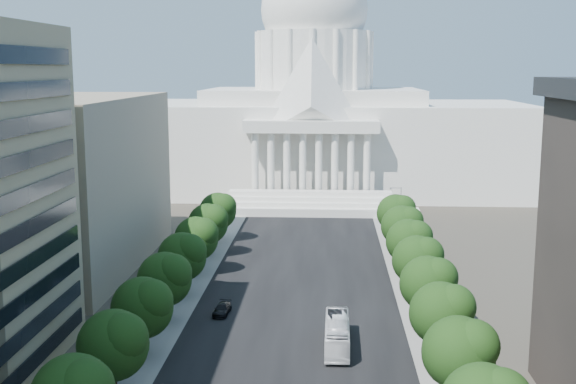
# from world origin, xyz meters

# --- Properties ---
(road_asphalt) EXTENTS (30.00, 260.00, 0.01)m
(road_asphalt) POSITION_xyz_m (0.00, 90.00, 0.00)
(road_asphalt) COLOR black
(road_asphalt) RESTS_ON ground
(sidewalk_left) EXTENTS (8.00, 260.00, 0.02)m
(sidewalk_left) POSITION_xyz_m (-19.00, 90.00, 0.00)
(sidewalk_left) COLOR gray
(sidewalk_left) RESTS_ON ground
(sidewalk_right) EXTENTS (8.00, 260.00, 0.02)m
(sidewalk_right) POSITION_xyz_m (19.00, 90.00, 0.00)
(sidewalk_right) COLOR gray
(sidewalk_right) RESTS_ON ground
(capitol) EXTENTS (120.00, 56.00, 73.00)m
(capitol) POSITION_xyz_m (0.00, 184.89, 20.01)
(capitol) COLOR white
(capitol) RESTS_ON ground
(office_block_left_far) EXTENTS (38.00, 52.00, 30.00)m
(office_block_left_far) POSITION_xyz_m (-48.00, 100.00, 15.00)
(office_block_left_far) COLOR gray
(office_block_left_far) RESTS_ON ground
(tree_l_d) EXTENTS (7.79, 7.60, 9.97)m
(tree_l_d) POSITION_xyz_m (-17.66, 47.81, 6.45)
(tree_l_d) COLOR #33261C
(tree_l_d) RESTS_ON ground
(tree_l_e) EXTENTS (7.79, 7.60, 9.97)m
(tree_l_e) POSITION_xyz_m (-17.66, 59.81, 6.45)
(tree_l_e) COLOR #33261C
(tree_l_e) RESTS_ON ground
(tree_l_f) EXTENTS (7.79, 7.60, 9.97)m
(tree_l_f) POSITION_xyz_m (-17.66, 71.81, 6.45)
(tree_l_f) COLOR #33261C
(tree_l_f) RESTS_ON ground
(tree_l_g) EXTENTS (7.79, 7.60, 9.97)m
(tree_l_g) POSITION_xyz_m (-17.66, 83.81, 6.45)
(tree_l_g) COLOR #33261C
(tree_l_g) RESTS_ON ground
(tree_l_h) EXTENTS (7.79, 7.60, 9.97)m
(tree_l_h) POSITION_xyz_m (-17.66, 95.81, 6.45)
(tree_l_h) COLOR #33261C
(tree_l_h) RESTS_ON ground
(tree_l_i) EXTENTS (7.79, 7.60, 9.97)m
(tree_l_i) POSITION_xyz_m (-17.66, 107.81, 6.45)
(tree_l_i) COLOR #33261C
(tree_l_i) RESTS_ON ground
(tree_l_j) EXTENTS (7.79, 7.60, 9.97)m
(tree_l_j) POSITION_xyz_m (-17.66, 119.81, 6.45)
(tree_l_j) COLOR #33261C
(tree_l_j) RESTS_ON ground
(tree_r_d) EXTENTS (7.79, 7.60, 9.97)m
(tree_r_d) POSITION_xyz_m (18.34, 47.81, 6.45)
(tree_r_d) COLOR #33261C
(tree_r_d) RESTS_ON ground
(tree_r_e) EXTENTS (7.79, 7.60, 9.97)m
(tree_r_e) POSITION_xyz_m (18.34, 59.81, 6.45)
(tree_r_e) COLOR #33261C
(tree_r_e) RESTS_ON ground
(tree_r_f) EXTENTS (7.79, 7.60, 9.97)m
(tree_r_f) POSITION_xyz_m (18.34, 71.81, 6.45)
(tree_r_f) COLOR #33261C
(tree_r_f) RESTS_ON ground
(tree_r_g) EXTENTS (7.79, 7.60, 9.97)m
(tree_r_g) POSITION_xyz_m (18.34, 83.81, 6.45)
(tree_r_g) COLOR #33261C
(tree_r_g) RESTS_ON ground
(tree_r_h) EXTENTS (7.79, 7.60, 9.97)m
(tree_r_h) POSITION_xyz_m (18.34, 95.81, 6.45)
(tree_r_h) COLOR #33261C
(tree_r_h) RESTS_ON ground
(tree_r_i) EXTENTS (7.79, 7.60, 9.97)m
(tree_r_i) POSITION_xyz_m (18.34, 107.81, 6.45)
(tree_r_i) COLOR #33261C
(tree_r_i) RESTS_ON ground
(tree_r_j) EXTENTS (7.79, 7.60, 9.97)m
(tree_r_j) POSITION_xyz_m (18.34, 119.81, 6.45)
(tree_r_j) COLOR #33261C
(tree_r_j) RESTS_ON ground
(streetlight_c) EXTENTS (2.61, 0.44, 9.00)m
(streetlight_c) POSITION_xyz_m (19.90, 60.00, 5.82)
(streetlight_c) COLOR gray
(streetlight_c) RESTS_ON ground
(streetlight_d) EXTENTS (2.61, 0.44, 9.00)m
(streetlight_d) POSITION_xyz_m (19.90, 85.00, 5.82)
(streetlight_d) COLOR gray
(streetlight_d) RESTS_ON ground
(streetlight_e) EXTENTS (2.61, 0.44, 9.00)m
(streetlight_e) POSITION_xyz_m (19.90, 110.00, 5.82)
(streetlight_e) COLOR gray
(streetlight_e) RESTS_ON ground
(streetlight_f) EXTENTS (2.61, 0.44, 9.00)m
(streetlight_f) POSITION_xyz_m (19.90, 135.00, 5.82)
(streetlight_f) COLOR gray
(streetlight_f) RESTS_ON ground
(car_dark_b) EXTENTS (2.45, 5.25, 1.48)m
(car_dark_b) POSITION_xyz_m (-10.59, 75.51, 0.74)
(car_dark_b) COLOR black
(car_dark_b) RESTS_ON ground
(city_bus) EXTENTS (3.14, 12.93, 3.59)m
(city_bus) POSITION_xyz_m (5.78, 64.01, 1.80)
(city_bus) COLOR white
(city_bus) RESTS_ON ground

